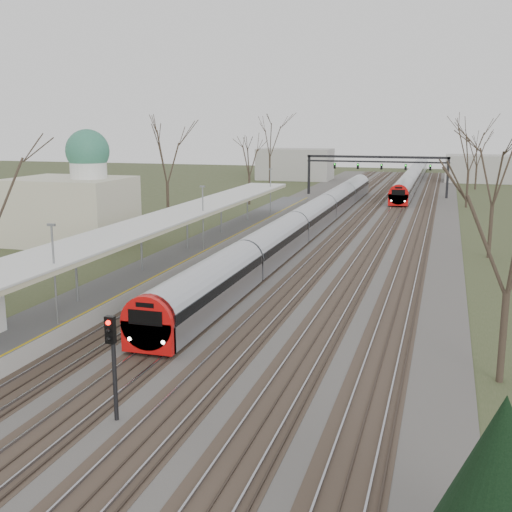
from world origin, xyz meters
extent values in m
cube|color=#474442|center=(0.00, 55.00, 0.05)|extent=(24.00, 160.00, 0.10)
cube|color=#4C3828|center=(-6.00, 55.00, 0.09)|extent=(2.60, 160.00, 0.06)
cube|color=gray|center=(-6.72, 55.00, 0.16)|extent=(0.07, 160.00, 0.12)
cube|color=gray|center=(-5.28, 55.00, 0.16)|extent=(0.07, 160.00, 0.12)
cube|color=#4C3828|center=(-2.50, 55.00, 0.09)|extent=(2.60, 160.00, 0.06)
cube|color=gray|center=(-3.22, 55.00, 0.16)|extent=(0.07, 160.00, 0.12)
cube|color=gray|center=(-1.78, 55.00, 0.16)|extent=(0.07, 160.00, 0.12)
cube|color=#4C3828|center=(1.00, 55.00, 0.09)|extent=(2.60, 160.00, 0.06)
cube|color=gray|center=(0.28, 55.00, 0.16)|extent=(0.07, 160.00, 0.12)
cube|color=gray|center=(1.72, 55.00, 0.16)|extent=(0.07, 160.00, 0.12)
cube|color=#4C3828|center=(4.50, 55.00, 0.09)|extent=(2.60, 160.00, 0.06)
cube|color=gray|center=(3.78, 55.00, 0.16)|extent=(0.07, 160.00, 0.12)
cube|color=gray|center=(5.22, 55.00, 0.16)|extent=(0.07, 160.00, 0.12)
cube|color=#4C3828|center=(8.00, 55.00, 0.09)|extent=(2.60, 160.00, 0.06)
cube|color=gray|center=(7.28, 55.00, 0.16)|extent=(0.07, 160.00, 0.12)
cube|color=gray|center=(8.72, 55.00, 0.16)|extent=(0.07, 160.00, 0.12)
cube|color=#9E9B93|center=(-9.05, 37.50, 0.50)|extent=(3.50, 69.00, 1.00)
cylinder|color=slate|center=(-9.05, 18.00, 2.50)|extent=(0.14, 0.14, 3.00)
cylinder|color=slate|center=(-9.05, 26.00, 2.50)|extent=(0.14, 0.14, 3.00)
cylinder|color=slate|center=(-9.05, 34.00, 2.50)|extent=(0.14, 0.14, 3.00)
cylinder|color=slate|center=(-9.05, 42.00, 2.50)|extent=(0.14, 0.14, 3.00)
cylinder|color=slate|center=(-9.05, 50.00, 2.50)|extent=(0.14, 0.14, 3.00)
cube|color=silver|center=(-9.05, 33.00, 4.05)|extent=(4.10, 50.00, 0.12)
cube|color=#BCB791|center=(-9.05, 33.00, 3.88)|extent=(4.10, 50.00, 0.25)
cube|color=beige|center=(-22.00, 38.00, 3.00)|extent=(10.00, 8.00, 6.00)
cylinder|color=silver|center=(-20.00, 38.00, 7.20)|extent=(3.20, 3.20, 2.50)
sphere|color=#296750|center=(-20.00, 38.00, 8.40)|extent=(3.80, 3.80, 3.80)
cube|color=black|center=(-10.00, 85.00, 3.00)|extent=(0.35, 0.35, 6.00)
cube|color=black|center=(10.50, 85.00, 3.00)|extent=(0.35, 0.35, 6.00)
cube|color=black|center=(0.25, 85.00, 5.90)|extent=(21.00, 0.35, 0.35)
cube|color=black|center=(0.25, 85.00, 5.20)|extent=(21.00, 0.25, 0.25)
cube|color=black|center=(-6.00, 84.80, 4.50)|extent=(0.32, 0.22, 0.85)
sphere|color=#0CFF19|center=(-6.00, 84.66, 4.75)|extent=(0.16, 0.16, 0.16)
cube|color=black|center=(-2.50, 84.80, 4.50)|extent=(0.32, 0.22, 0.85)
sphere|color=#0CFF19|center=(-2.50, 84.66, 4.75)|extent=(0.16, 0.16, 0.16)
cube|color=black|center=(1.00, 84.80, 4.50)|extent=(0.32, 0.22, 0.85)
sphere|color=#0CFF19|center=(1.00, 84.66, 4.75)|extent=(0.16, 0.16, 0.16)
cube|color=black|center=(4.50, 84.80, 4.50)|extent=(0.32, 0.22, 0.85)
sphere|color=#0CFF19|center=(4.50, 84.66, 4.75)|extent=(0.16, 0.16, 0.16)
cube|color=black|center=(8.00, 84.80, 4.50)|extent=(0.32, 0.22, 0.85)
sphere|color=#0CFF19|center=(8.00, 84.66, 4.75)|extent=(0.16, 0.16, 0.16)
cylinder|color=#2D231C|center=(-17.00, 48.00, 2.48)|extent=(0.30, 0.30, 4.95)
cylinder|color=#2D231C|center=(13.00, 15.00, 2.02)|extent=(0.30, 0.30, 4.05)
cylinder|color=#2D231C|center=(14.00, 42.00, 2.25)|extent=(0.30, 0.30, 4.50)
cube|color=#B4B7BF|center=(-2.50, 50.83, 1.10)|extent=(2.55, 75.00, 1.60)
cylinder|color=#B4B7BF|center=(-2.50, 50.83, 1.75)|extent=(2.60, 74.70, 2.60)
cube|color=black|center=(-2.50, 50.83, 1.85)|extent=(2.62, 74.40, 0.55)
cube|color=red|center=(-2.50, 13.43, 1.05)|extent=(2.55, 0.50, 1.50)
cylinder|color=red|center=(-2.50, 13.48, 1.75)|extent=(2.60, 0.60, 2.60)
cube|color=black|center=(-2.50, 13.21, 2.05)|extent=(1.70, 0.12, 0.70)
sphere|color=white|center=(-3.35, 13.23, 0.95)|extent=(0.22, 0.22, 0.22)
sphere|color=white|center=(-1.65, 13.23, 0.95)|extent=(0.22, 0.22, 0.22)
cube|color=black|center=(-2.50, 50.83, 0.17)|extent=(1.80, 74.00, 0.35)
cube|color=#B4B7BF|center=(4.50, 109.78, 1.10)|extent=(2.55, 75.00, 1.60)
cylinder|color=#B4B7BF|center=(4.50, 109.78, 1.75)|extent=(2.60, 74.70, 2.60)
cube|color=black|center=(4.50, 109.78, 1.85)|extent=(2.62, 74.40, 0.55)
cube|color=red|center=(4.50, 72.38, 1.05)|extent=(2.55, 0.50, 1.50)
cylinder|color=red|center=(4.50, 72.43, 1.75)|extent=(2.60, 0.60, 2.60)
cube|color=black|center=(4.50, 72.16, 2.05)|extent=(1.70, 0.12, 0.70)
sphere|color=white|center=(3.65, 72.18, 0.95)|extent=(0.22, 0.22, 0.22)
sphere|color=white|center=(5.35, 72.18, 0.95)|extent=(0.22, 0.22, 0.22)
cube|color=black|center=(4.50, 109.78, 0.17)|extent=(1.80, 74.00, 0.35)
cylinder|color=black|center=(-0.75, 7.13, 2.00)|extent=(0.16, 0.16, 4.00)
cube|color=black|center=(-0.75, 6.98, 3.60)|extent=(0.35, 0.22, 1.00)
sphere|color=#FF0C05|center=(-0.75, 6.85, 3.90)|extent=(0.18, 0.18, 0.18)
camera|label=1|loc=(10.37, -12.34, 10.76)|focal=45.00mm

